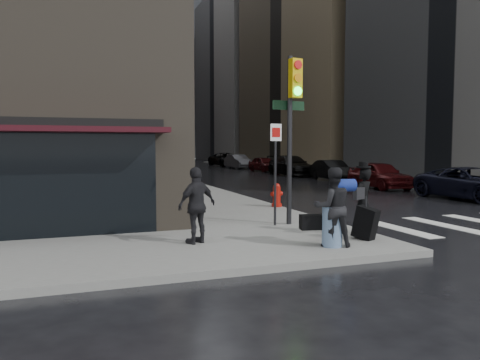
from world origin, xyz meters
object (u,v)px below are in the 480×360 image
Objects in this scene: parked_car_4 at (264,164)px; fire_hydrant at (277,196)px; parked_car_6 at (226,159)px; man_overcoat at (363,204)px; parked_car_0 at (472,184)px; parked_car_5 at (238,162)px; man_greycoat at (197,205)px; man_jeans at (332,207)px; parked_car_2 at (332,170)px; parked_car_1 at (379,175)px; parked_car_3 at (291,166)px; traffic_light at (291,116)px.

fire_hydrant is at bearing -116.04° from parked_car_4.
man_overcoat is at bearing -108.38° from parked_car_6.
parked_car_0 reaches higher than parked_car_4.
parked_car_5 is (-0.22, 28.78, 0.01)m from parked_car_0.
man_greycoat is at bearing -31.22° from man_overcoat.
man_jeans is 21.16m from parked_car_2.
parked_car_1 is at bearing -92.02° from parked_car_2.
parked_car_0 is 1.22× the size of parked_car_2.
parked_car_3 is (9.14, 17.53, 0.25)m from fire_hydrant.
man_overcoat is 0.33× the size of parked_car_6.
man_greycoat is 21.59m from parked_car_2.
parked_car_2 is (9.57, 17.33, -0.22)m from man_overcoat.
parked_car_3 reaches higher than parked_car_1.
man_overcoat reaches higher than parked_car_2.
man_jeans is at bearing -117.38° from parked_car_2.
fire_hydrant is 10.61m from parked_car_1.
man_jeans is at bearing -127.40° from parked_car_1.
parked_car_1 is 28.79m from parked_car_6.
parked_car_4 is (9.30, 23.29, 0.15)m from fire_hydrant.
traffic_light is at bearing -110.40° from parked_car_5.
parked_car_6 is at bearing 84.70° from parked_car_4.
parked_car_0 is at bearing 177.09° from man_greycoat.
man_greycoat is 0.34× the size of parked_car_0.
fire_hydrant is at bearing -154.35° from man_greycoat.
man_overcoat reaches higher than man_jeans.
parked_car_5 is 5.78m from parked_car_6.
parked_car_6 is at bearing 88.88° from parked_car_3.
parked_car_6 is at bearing 90.95° from parked_car_1.
parked_car_5 is (0.19, 23.02, -0.03)m from parked_car_1.
traffic_light is 1.05× the size of parked_car_1.
parked_car_4 is at bearing -98.69° from man_jeans.
man_greycoat reaches higher than parked_car_0.
parked_car_1 is 0.80× the size of parked_car_6.
man_overcoat is 3.97m from man_greycoat.
parked_car_3 is (9.41, 23.08, -0.13)m from man_overcoat.
man_jeans is 0.32× the size of parked_car_3.
traffic_light reaches higher than man_overcoat.
parked_car_3 is (0.41, 11.51, 0.03)m from parked_car_1.
man_overcoat is 1.06× the size of man_jeans.
parked_car_4 is (10.51, 26.85, -2.40)m from traffic_light.
parked_car_4 is 11.51m from parked_car_6.
traffic_light is 4.55m from fire_hydrant.
fire_hydrant is (1.60, 6.35, -0.48)m from man_jeans.
man_jeans is at bearing -104.11° from fire_hydrant.
traffic_light is 0.84× the size of parked_car_6.
parked_car_4 is at bearing 93.71° from parked_car_2.
man_greycoat reaches higher than parked_car_4.
man_overcoat reaches higher than parked_car_1.
parked_car_0 is at bearing -89.92° from parked_car_3.
parked_car_1 is 5.78m from parked_car_2.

